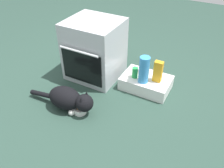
{
  "coord_description": "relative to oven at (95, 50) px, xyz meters",
  "views": [
    {
      "loc": [
        1.2,
        -1.59,
        1.61
      ],
      "look_at": [
        0.34,
        0.02,
        0.25
      ],
      "focal_mm": 36.78,
      "sensor_mm": 36.0,
      "label": 1
    }
  ],
  "objects": [
    {
      "name": "soda_can",
      "position": [
        0.53,
        -0.02,
        -0.14
      ],
      "size": [
        0.07,
        0.07,
        0.12
      ],
      "primitive_type": "cylinder",
      "color": "green",
      "rests_on": "pantry_cabinet"
    },
    {
      "name": "oven",
      "position": [
        0.0,
        0.0,
        0.0
      ],
      "size": [
        0.59,
        0.59,
        0.69
      ],
      "color": "#B7BABF",
      "rests_on": "ground"
    },
    {
      "name": "sauce_jar",
      "position": [
        0.57,
        0.13,
        -0.13
      ],
      "size": [
        0.08,
        0.08,
        0.14
      ],
      "primitive_type": "cylinder",
      "color": "#D16023",
      "rests_on": "pantry_cabinet"
    },
    {
      "name": "ground",
      "position": [
        0.1,
        -0.39,
        -0.34
      ],
      "size": [
        8.0,
        8.0,
        0.0
      ],
      "primitive_type": "plane",
      "color": "#284238"
    },
    {
      "name": "water_bottle",
      "position": [
        0.64,
        -0.05,
        -0.05
      ],
      "size": [
        0.11,
        0.11,
        0.3
      ],
      "primitive_type": "cylinder",
      "color": "#388CD1",
      "rests_on": "pantry_cabinet"
    },
    {
      "name": "juice_carton",
      "position": [
        0.77,
        0.03,
        -0.08
      ],
      "size": [
        0.09,
        0.06,
        0.24
      ],
      "primitive_type": "cube",
      "color": "orange",
      "rests_on": "pantry_cabinet"
    },
    {
      "name": "food_bowl",
      "position": [
        0.22,
        -0.66,
        -0.31
      ],
      "size": [
        0.13,
        0.13,
        0.08
      ],
      "color": "white",
      "rests_on": "ground"
    },
    {
      "name": "pantry_cabinet",
      "position": [
        0.65,
        0.04,
        -0.27
      ],
      "size": [
        0.54,
        0.36,
        0.14
      ],
      "primitive_type": "cube",
      "color": "white",
      "rests_on": "ground"
    },
    {
      "name": "cat",
      "position": [
        0.1,
        -0.66,
        -0.21
      ],
      "size": [
        0.76,
        0.25,
        0.25
      ],
      "rotation": [
        0.0,
        0.0,
        0.05
      ],
      "color": "black",
      "rests_on": "ground"
    }
  ]
}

